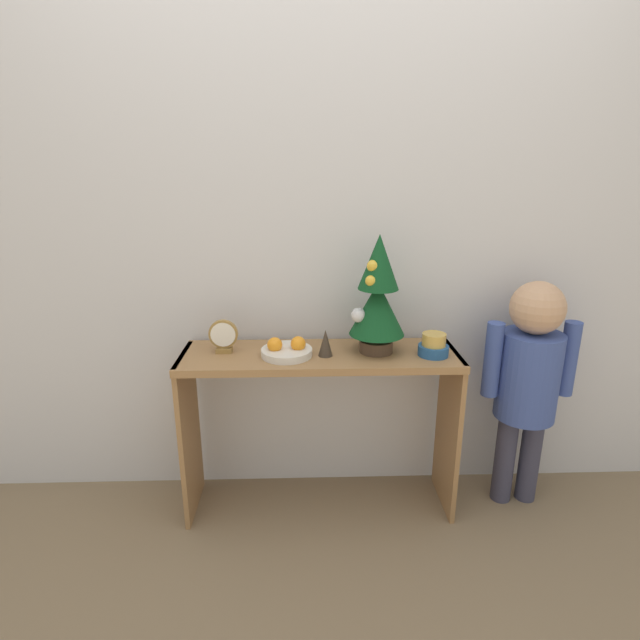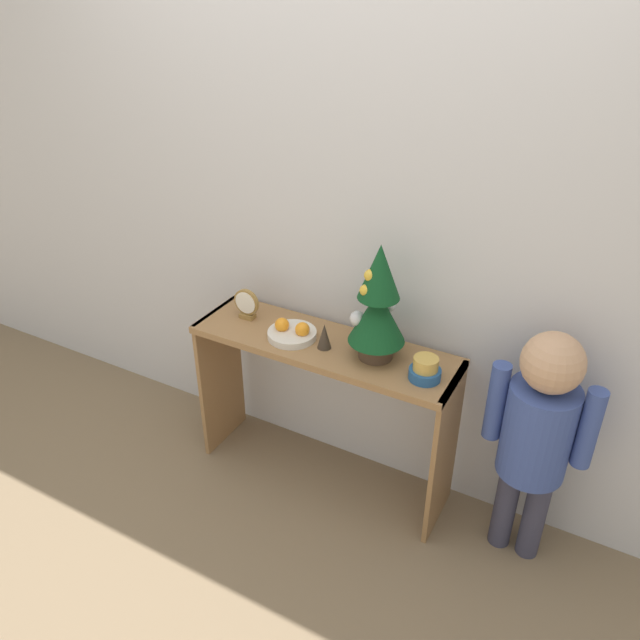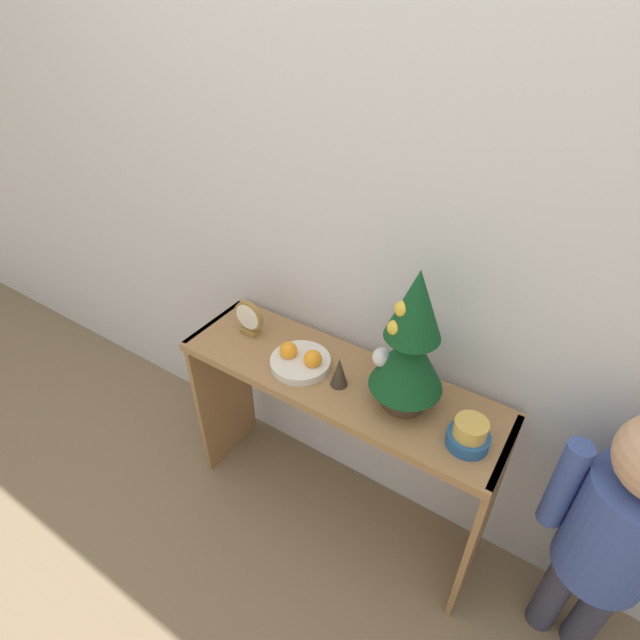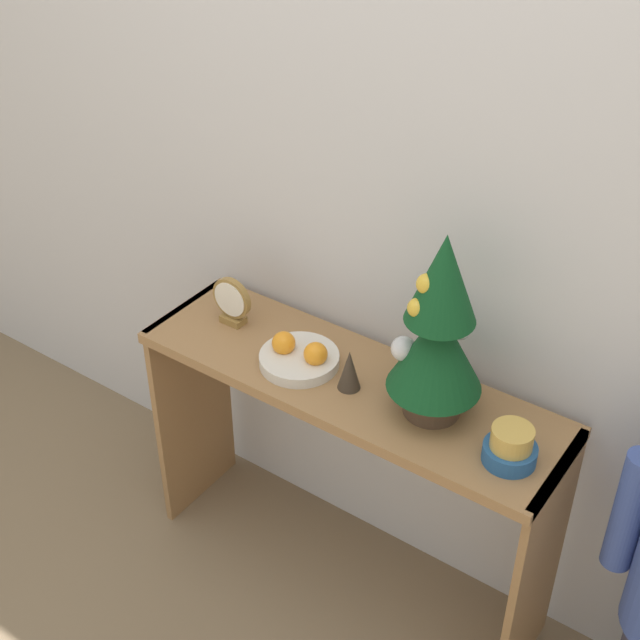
# 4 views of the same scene
# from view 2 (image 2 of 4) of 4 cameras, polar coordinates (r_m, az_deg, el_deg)

# --- Properties ---
(ground_plane) EXTENTS (12.00, 12.00, 0.00)m
(ground_plane) POSITION_cam_2_polar(r_m,az_deg,el_deg) (2.88, -1.39, -15.84)
(ground_plane) COLOR #7A664C
(back_wall) EXTENTS (7.00, 0.05, 2.50)m
(back_wall) POSITION_cam_2_polar(r_m,az_deg,el_deg) (2.48, 2.74, 10.75)
(back_wall) COLOR silver
(back_wall) RESTS_ON ground_plane
(console_table) EXTENTS (1.12, 0.34, 0.72)m
(console_table) POSITION_cam_2_polar(r_m,az_deg,el_deg) (2.63, 0.30, -5.13)
(console_table) COLOR olive
(console_table) RESTS_ON ground_plane
(mini_tree) EXTENTS (0.22, 0.22, 0.48)m
(mini_tree) POSITION_cam_2_polar(r_m,az_deg,el_deg) (2.34, 5.30, 1.47)
(mini_tree) COLOR #4C3828
(mini_tree) RESTS_ON console_table
(fruit_bowl) EXTENTS (0.20, 0.20, 0.08)m
(fruit_bowl) POSITION_cam_2_polar(r_m,az_deg,el_deg) (2.57, -2.57, -1.14)
(fruit_bowl) COLOR silver
(fruit_bowl) RESTS_ON console_table
(singing_bowl) EXTENTS (0.12, 0.12, 0.09)m
(singing_bowl) POSITION_cam_2_polar(r_m,az_deg,el_deg) (2.34, 9.59, -4.51)
(singing_bowl) COLOR #235189
(singing_bowl) RESTS_ON console_table
(desk_clock) EXTENTS (0.12, 0.04, 0.14)m
(desk_clock) POSITION_cam_2_polar(r_m,az_deg,el_deg) (2.70, -6.73, 1.44)
(desk_clock) COLOR olive
(desk_clock) RESTS_ON console_table
(figurine) EXTENTS (0.06, 0.06, 0.11)m
(figurine) POSITION_cam_2_polar(r_m,az_deg,el_deg) (2.48, 0.40, -1.47)
(figurine) COLOR #382D23
(figurine) RESTS_ON console_table
(child_figure) EXTENTS (0.39, 0.25, 1.00)m
(child_figure) POSITION_cam_2_polar(r_m,az_deg,el_deg) (2.40, 19.34, -9.23)
(child_figure) COLOR #38384C
(child_figure) RESTS_ON ground_plane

